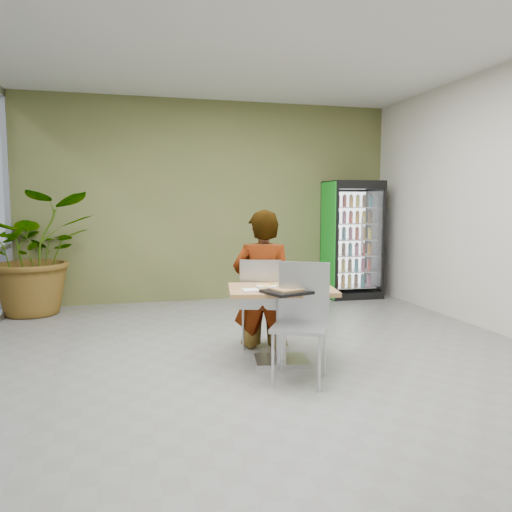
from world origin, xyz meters
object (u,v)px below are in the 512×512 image
object	(u,v)px
cafeteria_tray	(291,291)
beverage_fridge	(352,239)
seated_woman	(263,293)
chair_near	(302,311)
dining_table	(281,309)
soda_cup	(307,278)
potted_plant	(35,253)
chair_far	(261,296)

from	to	relation	value
cafeteria_tray	beverage_fridge	bearing A→B (deg)	56.97
seated_woman	cafeteria_tray	bearing A→B (deg)	111.50
chair_near	dining_table	bearing A→B (deg)	124.58
dining_table	soda_cup	world-z (taller)	soda_cup
cafeteria_tray	potted_plant	distance (m)	4.27
chair_far	cafeteria_tray	size ratio (longest dim) A/B	2.04
dining_table	soda_cup	distance (m)	0.40
chair_near	seated_woman	xyz separation A→B (m)	(-0.08, 1.03, -0.01)
cafeteria_tray	chair_far	bearing A→B (deg)	94.66
chair_near	beverage_fridge	size ratio (longest dim) A/B	0.54
chair_near	potted_plant	distance (m)	4.43
soda_cup	chair_near	bearing A→B (deg)	-115.04
seated_woman	beverage_fridge	world-z (taller)	beverage_fridge
potted_plant	beverage_fridge	bearing A→B (deg)	0.96
chair_far	soda_cup	xyz separation A→B (m)	(0.33, -0.51, 0.26)
chair_far	cafeteria_tray	xyz separation A→B (m)	(0.07, -0.82, 0.19)
dining_table	cafeteria_tray	size ratio (longest dim) A/B	2.33
chair_near	beverage_fridge	xyz separation A→B (m)	(2.15, 3.54, 0.36)
chair_far	dining_table	bearing A→B (deg)	116.42
soda_cup	potted_plant	distance (m)	4.22
cafeteria_tray	seated_woman	bearing A→B (deg)	92.17
chair_far	potted_plant	size ratio (longest dim) A/B	0.56
chair_near	cafeteria_tray	size ratio (longest dim) A/B	2.17
soda_cup	cafeteria_tray	distance (m)	0.42
chair_far	cafeteria_tray	distance (m)	0.84
soda_cup	beverage_fridge	size ratio (longest dim) A/B	0.09
seated_woman	potted_plant	xyz separation A→B (m)	(-2.68, 2.43, 0.27)
dining_table	beverage_fridge	world-z (taller)	beverage_fridge
beverage_fridge	dining_table	bearing A→B (deg)	-123.43
chair_near	soda_cup	bearing A→B (deg)	93.50
dining_table	chair_near	size ratio (longest dim) A/B	1.08
seated_woman	chair_far	bearing A→B (deg)	73.42
beverage_fridge	potted_plant	world-z (taller)	beverage_fridge
chair_far	chair_near	xyz separation A→B (m)	(0.11, -0.98, 0.04)
seated_woman	beverage_fridge	distance (m)	3.38
cafeteria_tray	potted_plant	size ratio (longest dim) A/B	0.28
chair_far	chair_near	bearing A→B (deg)	115.92
chair_far	chair_near	world-z (taller)	chair_near
chair_far	seated_woman	distance (m)	0.06
potted_plant	chair_far	bearing A→B (deg)	-43.13
seated_woman	beverage_fridge	size ratio (longest dim) A/B	0.93
chair_near	soda_cup	world-z (taller)	chair_near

